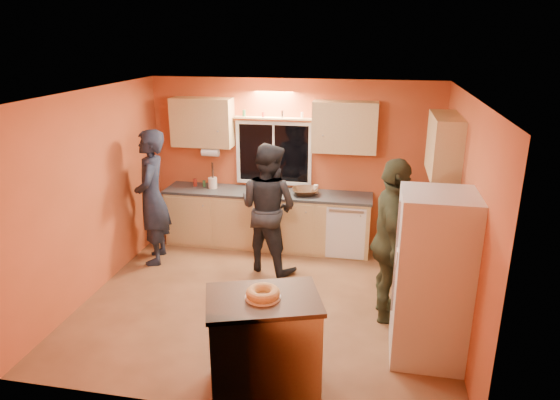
% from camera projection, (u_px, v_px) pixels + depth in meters
% --- Properties ---
extents(ground, '(4.50, 4.50, 0.00)m').
position_uv_depth(ground, '(266.00, 300.00, 6.38)').
color(ground, brown).
rests_on(ground, ground).
extents(room_shell, '(4.54, 4.04, 2.61)m').
position_uv_depth(room_shell, '(281.00, 170.00, 6.22)').
color(room_shell, '#D45F36').
rests_on(room_shell, ground).
extents(back_counter, '(4.23, 0.62, 0.90)m').
position_uv_depth(back_counter, '(290.00, 220.00, 7.81)').
color(back_counter, tan).
rests_on(back_counter, ground).
extents(right_counter, '(0.62, 1.84, 0.90)m').
position_uv_depth(right_counter, '(424.00, 264.00, 6.35)').
color(right_counter, tan).
rests_on(right_counter, ground).
extents(refrigerator, '(0.72, 0.70, 1.80)m').
position_uv_depth(refrigerator, '(432.00, 278.00, 5.01)').
color(refrigerator, silver).
rests_on(refrigerator, ground).
extents(island, '(1.19, 0.98, 0.99)m').
position_uv_depth(island, '(264.00, 344.00, 4.63)').
color(island, tan).
rests_on(island, ground).
extents(bundt_pastry, '(0.31, 0.31, 0.09)m').
position_uv_depth(bundt_pastry, '(263.00, 293.00, 4.46)').
color(bundt_pastry, '#DEA35B').
rests_on(bundt_pastry, island).
extents(person_left, '(0.64, 0.82, 1.97)m').
position_uv_depth(person_left, '(152.00, 198.00, 7.18)').
color(person_left, black).
rests_on(person_left, ground).
extents(person_center, '(1.09, 0.99, 1.84)m').
position_uv_depth(person_center, '(268.00, 208.00, 6.96)').
color(person_center, black).
rests_on(person_center, ground).
extents(person_right, '(0.55, 1.17, 1.95)m').
position_uv_depth(person_right, '(391.00, 242.00, 5.69)').
color(person_right, '#333824').
rests_on(person_right, ground).
extents(mixing_bowl, '(0.46, 0.46, 0.10)m').
position_uv_depth(mixing_bowl, '(305.00, 192.00, 7.59)').
color(mixing_bowl, '#311E10').
rests_on(mixing_bowl, back_counter).
extents(utensil_crock, '(0.14, 0.14, 0.17)m').
position_uv_depth(utensil_crock, '(213.00, 183.00, 7.90)').
color(utensil_crock, '#F0DEC9').
rests_on(utensil_crock, back_counter).
extents(potted_plant, '(0.35, 0.33, 0.30)m').
position_uv_depth(potted_plant, '(440.00, 246.00, 5.40)').
color(potted_plant, gray).
rests_on(potted_plant, right_counter).
extents(red_box, '(0.20, 0.18, 0.07)m').
position_uv_depth(red_box, '(419.00, 207.00, 6.95)').
color(red_box, '#A22618').
rests_on(red_box, right_counter).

